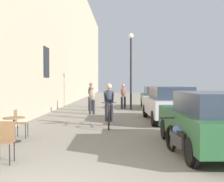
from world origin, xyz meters
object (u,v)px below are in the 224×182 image
at_px(pedestrian_near, 109,99).
at_px(street_lamp, 131,61).
at_px(parked_car_second, 168,103).
at_px(cafe_table_mid, 14,124).
at_px(pedestrian_furthest, 123,95).
at_px(cafe_chair_near_toward_street, 5,139).
at_px(pedestrian_far, 91,95).
at_px(cafe_chair_mid_toward_street, 19,121).
at_px(parked_car_nearest, 209,120).
at_px(pedestrian_mid, 92,98).
at_px(parked_motorcycle, 181,141).
at_px(cyclist_on_bicycle, 109,106).
at_px(parked_car_third, 156,97).

bearing_deg(pedestrian_near, street_lamp, 76.04).
bearing_deg(parked_car_second, cafe_table_mid, -140.20).
distance_m(pedestrian_near, pedestrian_furthest, 5.63).
relative_size(cafe_table_mid, street_lamp, 0.15).
relative_size(cafe_chair_near_toward_street, pedestrian_far, 0.51).
xyz_separation_m(cafe_table_mid, pedestrian_far, (1.33, 8.92, 0.46)).
height_order(cafe_chair_near_toward_street, pedestrian_near, pedestrian_near).
distance_m(cafe_chair_mid_toward_street, parked_car_nearest, 5.69).
bearing_deg(cafe_chair_mid_toward_street, pedestrian_furthest, 70.90).
relative_size(cafe_chair_mid_toward_street, pedestrian_mid, 0.56).
height_order(cafe_table_mid, pedestrian_near, pedestrian_near).
height_order(cafe_chair_near_toward_street, parked_motorcycle, cafe_chair_near_toward_street).
bearing_deg(cyclist_on_bicycle, cafe_table_mid, -133.58).
relative_size(pedestrian_far, parked_car_second, 0.39).
relative_size(cafe_table_mid, cyclist_on_bicycle, 0.41).
distance_m(cafe_table_mid, parked_car_second, 6.89).
xyz_separation_m(street_lamp, parked_car_second, (1.47, -5.42, -2.29)).
bearing_deg(pedestrian_mid, cafe_chair_near_toward_street, -95.92).
distance_m(pedestrian_mid, pedestrian_furthest, 3.76).
xyz_separation_m(pedestrian_far, parked_car_nearest, (4.07, -9.86, -0.20)).
height_order(cafe_chair_mid_toward_street, cyclist_on_bicycle, cyclist_on_bicycle).
height_order(parked_car_nearest, parked_car_second, parked_car_second).
height_order(cafe_table_mid, parked_car_third, parked_car_third).
distance_m(cafe_chair_near_toward_street, pedestrian_mid, 9.27).
relative_size(cafe_chair_near_toward_street, parked_car_second, 0.20).
bearing_deg(parked_car_nearest, cafe_table_mid, 170.18).
relative_size(parked_car_nearest, parked_motorcycle, 2.02).
height_order(street_lamp, parked_car_second, street_lamp).
bearing_deg(parked_car_second, street_lamp, 105.20).
relative_size(street_lamp, parked_car_third, 1.18).
height_order(pedestrian_near, pedestrian_mid, pedestrian_near).
xyz_separation_m(cafe_chair_mid_toward_street, parked_motorcycle, (4.62, -2.21, -0.11)).
distance_m(cafe_chair_mid_toward_street, pedestrian_near, 5.05).
relative_size(pedestrian_mid, street_lamp, 0.32).
distance_m(pedestrian_furthest, parked_motorcycle, 12.13).
xyz_separation_m(pedestrian_near, street_lamp, (1.23, 4.95, 2.15)).
height_order(cafe_table_mid, cafe_chair_mid_toward_street, cafe_chair_mid_toward_street).
bearing_deg(cafe_table_mid, pedestrian_near, 62.04).
height_order(cafe_chair_near_toward_street, pedestrian_furthest, pedestrian_furthest).
xyz_separation_m(cafe_chair_near_toward_street, pedestrian_far, (0.71, 11.01, 0.47)).
bearing_deg(parked_car_second, pedestrian_furthest, 107.92).
relative_size(cafe_chair_mid_toward_street, pedestrian_furthest, 0.54).
bearing_deg(cafe_chair_mid_toward_street, street_lamp, 67.11).
relative_size(cafe_table_mid, pedestrian_far, 0.41).
distance_m(pedestrian_near, parked_car_third, 6.52).
distance_m(street_lamp, parked_car_second, 6.06).
xyz_separation_m(pedestrian_near, parked_car_second, (2.70, -0.46, -0.15)).
bearing_deg(pedestrian_furthest, cafe_chair_mid_toward_street, -109.10).
bearing_deg(pedestrian_near, pedestrian_far, 107.23).
relative_size(pedestrian_near, parked_car_second, 0.38).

